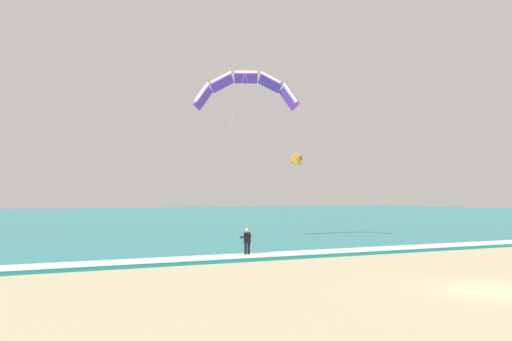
{
  "coord_description": "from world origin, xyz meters",
  "views": [
    {
      "loc": [
        -16.5,
        -14.46,
        3.49
      ],
      "look_at": [
        -2.26,
        15.66,
        5.02
      ],
      "focal_mm": 38.22,
      "sensor_mm": 36.0,
      "label": 1
    }
  ],
  "objects_px": {
    "surfboard": "(247,258)",
    "kite_primary": "(246,87)",
    "kite_distant": "(297,158)",
    "kitesurfer": "(247,242)"
  },
  "relations": [
    {
      "from": "surfboard",
      "to": "kitesurfer",
      "type": "bearing_deg",
      "value": 94.36
    },
    {
      "from": "surfboard",
      "to": "kitesurfer",
      "type": "distance_m",
      "value": 0.91
    },
    {
      "from": "surfboard",
      "to": "kite_primary",
      "type": "bearing_deg",
      "value": 66.25
    },
    {
      "from": "kitesurfer",
      "to": "kite_primary",
      "type": "height_order",
      "value": "kite_primary"
    },
    {
      "from": "surfboard",
      "to": "kite_primary",
      "type": "xyz_separation_m",
      "value": [
        3.41,
        7.76,
        11.21
      ]
    },
    {
      "from": "surfboard",
      "to": "kitesurfer",
      "type": "relative_size",
      "value": 0.85
    },
    {
      "from": "surfboard",
      "to": "kite_primary",
      "type": "height_order",
      "value": "kite_primary"
    },
    {
      "from": "kite_primary",
      "to": "surfboard",
      "type": "bearing_deg",
      "value": -113.75
    },
    {
      "from": "kite_distant",
      "to": "surfboard",
      "type": "bearing_deg",
      "value": -123.88
    },
    {
      "from": "kite_distant",
      "to": "kitesurfer",
      "type": "bearing_deg",
      "value": -123.9
    }
  ]
}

